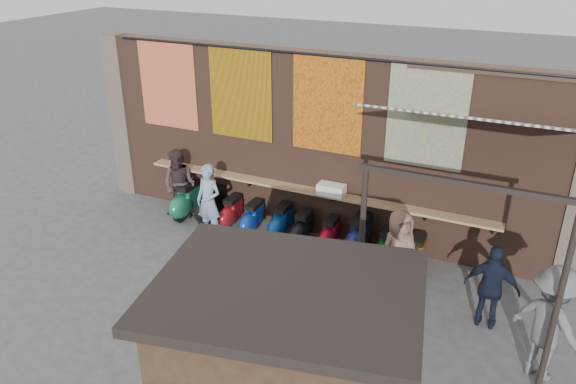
# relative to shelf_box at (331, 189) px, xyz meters

# --- Properties ---
(ground) EXTENTS (70.00, 70.00, 0.00)m
(ground) POSITION_rel_shelf_box_xyz_m (-0.52, -2.30, -1.24)
(ground) COLOR #474749
(ground) RESTS_ON ground
(brick_wall) EXTENTS (10.00, 0.40, 4.00)m
(brick_wall) POSITION_rel_shelf_box_xyz_m (-0.52, 0.40, 0.76)
(brick_wall) COLOR brown
(brick_wall) RESTS_ON ground
(pier_left) EXTENTS (0.50, 0.50, 4.00)m
(pier_left) POSITION_rel_shelf_box_xyz_m (-5.72, 0.40, 0.76)
(pier_left) COLOR #4C4238
(pier_left) RESTS_ON ground
(eating_counter) EXTENTS (8.00, 0.32, 0.05)m
(eating_counter) POSITION_rel_shelf_box_xyz_m (-0.52, 0.03, -0.14)
(eating_counter) COLOR #9E7A51
(eating_counter) RESTS_ON brick_wall
(shelf_box) EXTENTS (0.57, 0.32, 0.23)m
(shelf_box) POSITION_rel_shelf_box_xyz_m (0.00, 0.00, 0.00)
(shelf_box) COLOR white
(shelf_box) RESTS_ON eating_counter
(tapestry_redgold) EXTENTS (1.50, 0.02, 2.00)m
(tapestry_redgold) POSITION_rel_shelf_box_xyz_m (-4.12, 0.18, 1.76)
(tapestry_redgold) COLOR maroon
(tapestry_redgold) RESTS_ON brick_wall
(tapestry_sun) EXTENTS (1.50, 0.02, 2.00)m
(tapestry_sun) POSITION_rel_shelf_box_xyz_m (-2.22, 0.18, 1.76)
(tapestry_sun) COLOR orange
(tapestry_sun) RESTS_ON brick_wall
(tapestry_orange) EXTENTS (1.50, 0.02, 2.00)m
(tapestry_orange) POSITION_rel_shelf_box_xyz_m (-0.22, 0.18, 1.76)
(tapestry_orange) COLOR #BC6817
(tapestry_orange) RESTS_ON brick_wall
(tapestry_multi) EXTENTS (1.50, 0.02, 2.00)m
(tapestry_multi) POSITION_rel_shelf_box_xyz_m (1.78, 0.18, 1.76)
(tapestry_multi) COLOR #295C97
(tapestry_multi) RESTS_ON brick_wall
(hang_rail) EXTENTS (9.50, 0.06, 0.06)m
(hang_rail) POSITION_rel_shelf_box_xyz_m (-0.52, 0.17, 2.74)
(hang_rail) COLOR black
(hang_rail) RESTS_ON brick_wall
(scooter_stool_0) EXTENTS (0.39, 0.87, 0.83)m
(scooter_stool_0) POSITION_rel_shelf_box_xyz_m (-3.50, -0.34, -0.82)
(scooter_stool_0) COLOR #196548
(scooter_stool_0) RESTS_ON ground
(scooter_stool_1) EXTENTS (0.38, 0.84, 0.80)m
(scooter_stool_1) POSITION_rel_shelf_box_xyz_m (-2.85, -0.28, -0.84)
(scooter_stool_1) COLOR black
(scooter_stool_1) RESTS_ON ground
(scooter_stool_2) EXTENTS (0.32, 0.72, 0.68)m
(scooter_stool_2) POSITION_rel_shelf_box_xyz_m (-2.32, -0.26, -0.90)
(scooter_stool_2) COLOR maroon
(scooter_stool_2) RESTS_ON ground
(scooter_stool_3) EXTENTS (0.33, 0.73, 0.69)m
(scooter_stool_3) POSITION_rel_shelf_box_xyz_m (-1.73, -0.35, -0.89)
(scooter_stool_3) COLOR navy
(scooter_stool_3) RESTS_ON ground
(scooter_stool_4) EXTENTS (0.35, 0.77, 0.73)m
(scooter_stool_4) POSITION_rel_shelf_box_xyz_m (-1.05, -0.26, -0.87)
(scooter_stool_4) COLOR navy
(scooter_stool_4) RESTS_ON ground
(scooter_stool_5) EXTENTS (0.34, 0.76, 0.72)m
(scooter_stool_5) POSITION_rel_shelf_box_xyz_m (-0.51, -0.32, -0.88)
(scooter_stool_5) COLOR black
(scooter_stool_5) RESTS_ON ground
(scooter_stool_6) EXTENTS (0.32, 0.71, 0.67)m
(scooter_stool_6) POSITION_rel_shelf_box_xyz_m (0.10, -0.27, -0.90)
(scooter_stool_6) COLOR maroon
(scooter_stool_6) RESTS_ON ground
(scooter_stool_7) EXTENTS (0.40, 0.89, 0.84)m
(scooter_stool_7) POSITION_rel_shelf_box_xyz_m (0.74, -0.27, -0.82)
(scooter_stool_7) COLOR #15204F
(scooter_stool_7) RESTS_ON ground
(scooter_stool_8) EXTENTS (0.34, 0.75, 0.71)m
(scooter_stool_8) POSITION_rel_shelf_box_xyz_m (1.35, -0.32, -0.88)
(scooter_stool_8) COLOR #0F4C17
(scooter_stool_8) RESTS_ON ground
(scooter_stool_9) EXTENTS (0.33, 0.74, 0.70)m
(scooter_stool_9) POSITION_rel_shelf_box_xyz_m (1.97, -0.35, -0.89)
(scooter_stool_9) COLOR #81470B
(scooter_stool_9) RESTS_ON ground
(diner_left) EXTENTS (0.67, 0.49, 1.69)m
(diner_left) POSITION_rel_shelf_box_xyz_m (-2.49, -0.90, -0.39)
(diner_left) COLOR #7889AE
(diner_left) RESTS_ON ground
(diner_right) EXTENTS (0.88, 0.72, 1.68)m
(diner_right) POSITION_rel_shelf_box_xyz_m (-3.60, -0.40, -0.40)
(diner_right) COLOR #34282A
(diner_right) RESTS_ON ground
(shopper_navy) EXTENTS (0.93, 0.43, 1.55)m
(shopper_navy) POSITION_rel_shelf_box_xyz_m (3.48, -1.61, -0.47)
(shopper_navy) COLOR black
(shopper_navy) RESTS_ON ground
(shopper_grey) EXTENTS (1.41, 1.27, 1.90)m
(shopper_grey) POSITION_rel_shelf_box_xyz_m (4.38, -2.51, -0.29)
(shopper_grey) COLOR #5C5D61
(shopper_grey) RESTS_ON ground
(shopper_tan) EXTENTS (0.94, 0.96, 1.66)m
(shopper_tan) POSITION_rel_shelf_box_xyz_m (1.80, -1.25, -0.41)
(shopper_tan) COLOR #7D5F4F
(shopper_tan) RESTS_ON ground
(stall_roof) EXTENTS (3.14, 2.63, 0.12)m
(stall_roof) POSITION_rel_shelf_box_xyz_m (1.65, -5.73, 1.52)
(stall_roof) COLOR black
(stall_roof) RESTS_ON market_stall
(stall_sign) EXTENTS (1.19, 0.26, 0.50)m
(stall_sign) POSITION_rel_shelf_box_xyz_m (1.47, -4.78, 0.72)
(stall_sign) COLOR gold
(stall_sign) RESTS_ON market_stall
(stall_shelf) EXTENTS (2.05, 0.49, 0.06)m
(stall_shelf) POSITION_rel_shelf_box_xyz_m (1.47, -4.78, -0.25)
(stall_shelf) COLOR #473321
(stall_shelf) RESTS_ON market_stall
(awning_canvas) EXTENTS (3.20, 3.28, 0.97)m
(awning_canvas) POSITION_rel_shelf_box_xyz_m (2.98, -1.40, 2.31)
(awning_canvas) COLOR beige
(awning_canvas) RESTS_ON brick_wall
(awning_ledger) EXTENTS (3.30, 0.08, 0.12)m
(awning_ledger) POSITION_rel_shelf_box_xyz_m (2.98, 0.19, 2.71)
(awning_ledger) COLOR #33261C
(awning_ledger) RESTS_ON brick_wall
(awning_header) EXTENTS (3.00, 0.08, 0.08)m
(awning_header) POSITION_rel_shelf_box_xyz_m (2.98, -2.90, 1.84)
(awning_header) COLOR black
(awning_header) RESTS_ON awning_post_left
(awning_post_left) EXTENTS (0.09, 0.09, 3.10)m
(awning_post_left) POSITION_rel_shelf_box_xyz_m (1.58, -2.90, 0.31)
(awning_post_left) COLOR black
(awning_post_left) RESTS_ON ground
(awning_post_right) EXTENTS (0.09, 0.09, 3.10)m
(awning_post_right) POSITION_rel_shelf_box_xyz_m (4.38, -2.90, 0.31)
(awning_post_right) COLOR black
(awning_post_right) RESTS_ON ground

